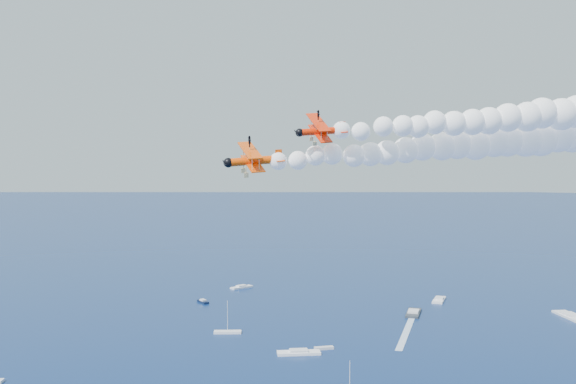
% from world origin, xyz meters
% --- Properties ---
extents(biplane_lead, '(10.17, 10.91, 7.33)m').
position_xyz_m(biplane_lead, '(2.37, 24.07, 55.73)').
color(biplane_lead, '#F82905').
extents(biplane_trail, '(11.85, 12.65, 7.87)m').
position_xyz_m(biplane_trail, '(-5.76, 20.82, 51.88)').
color(biplane_trail, '#FF4D05').
extents(smoke_trail_lead, '(68.73, 63.18, 11.53)m').
position_xyz_m(smoke_trail_lead, '(30.10, 41.78, 58.26)').
color(smoke_trail_lead, white).
extents(smoke_trail_trail, '(68.79, 64.81, 11.53)m').
position_xyz_m(smoke_trail_trail, '(21.36, 39.45, 54.41)').
color(smoke_trail_trail, white).
extents(spectator_boats, '(187.21, 175.11, 0.70)m').
position_xyz_m(spectator_boats, '(-3.27, 113.05, 0.35)').
color(spectator_boats, silver).
rests_on(spectator_boats, ground).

